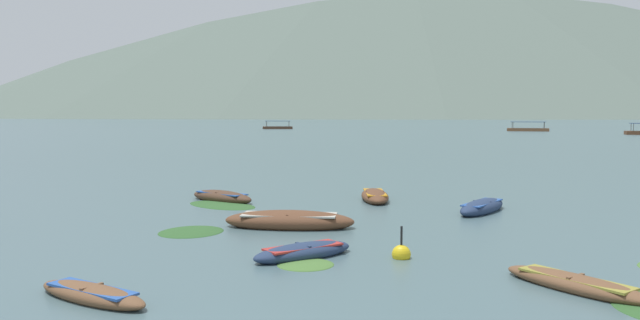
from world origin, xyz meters
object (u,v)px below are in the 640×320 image
(rowboat_2, at_px, (92,294))
(rowboat_3, at_px, (222,197))
(rowboat_7, at_px, (482,207))
(rowboat_4, at_px, (289,221))
(ferry_1, at_px, (278,127))
(rowboat_1, at_px, (303,252))
(ferry_0, at_px, (528,129))
(rowboat_0, at_px, (575,284))
(mooring_buoy, at_px, (401,254))
(rowboat_5, at_px, (375,196))

(rowboat_2, height_order, rowboat_3, rowboat_3)
(rowboat_2, bearing_deg, rowboat_7, 50.41)
(rowboat_4, xyz_separation_m, ferry_1, (-23.60, 153.20, 0.22))
(rowboat_1, bearing_deg, ferry_0, 73.30)
(ferry_0, bearing_deg, rowboat_0, -104.04)
(rowboat_7, bearing_deg, mooring_buoy, -114.08)
(rowboat_0, distance_m, rowboat_3, 17.00)
(rowboat_1, bearing_deg, rowboat_5, 79.70)
(rowboat_0, bearing_deg, rowboat_5, 107.15)
(rowboat_1, bearing_deg, rowboat_2, -133.96)
(rowboat_1, bearing_deg, rowboat_4, 102.39)
(ferry_0, bearing_deg, rowboat_1, -106.70)
(rowboat_0, distance_m, rowboat_2, 10.33)
(rowboat_0, xyz_separation_m, ferry_1, (-30.81, 160.03, 0.31))
(mooring_buoy, bearing_deg, rowboat_5, 93.07)
(rowboat_5, distance_m, ferry_0, 132.73)
(rowboat_4, distance_m, ferry_0, 140.18)
(rowboat_1, xyz_separation_m, rowboat_2, (-3.95, -4.09, -0.03))
(rowboat_0, height_order, rowboat_4, rowboat_4)
(rowboat_0, relative_size, mooring_buoy, 3.16)
(rowboat_1, bearing_deg, rowboat_3, 114.75)
(ferry_1, bearing_deg, rowboat_0, -79.10)
(rowboat_1, distance_m, rowboat_4, 4.41)
(rowboat_3, xyz_separation_m, rowboat_5, (6.82, 0.79, 0.00))
(rowboat_2, distance_m, ferry_0, 149.09)
(rowboat_2, relative_size, ferry_1, 0.35)
(rowboat_4, relative_size, mooring_buoy, 4.40)
(rowboat_3, distance_m, mooring_buoy, 12.65)
(rowboat_0, distance_m, rowboat_4, 9.93)
(rowboat_2, relative_size, rowboat_5, 0.84)
(rowboat_4, bearing_deg, ferry_1, 98.76)
(rowboat_2, bearing_deg, rowboat_4, 70.33)
(rowboat_1, height_order, rowboat_3, rowboat_3)
(rowboat_7, height_order, ferry_0, ferry_0)
(rowboat_7, bearing_deg, rowboat_4, -151.38)
(rowboat_4, bearing_deg, rowboat_5, 66.59)
(rowboat_0, height_order, rowboat_2, rowboat_0)
(ferry_0, xyz_separation_m, ferry_1, (-65.94, 19.57, 0.00))
(rowboat_3, relative_size, rowboat_4, 0.80)
(rowboat_3, relative_size, rowboat_5, 0.97)
(rowboat_2, distance_m, rowboat_5, 16.40)
(rowboat_5, bearing_deg, ferry_0, 72.75)
(rowboat_7, xyz_separation_m, ferry_1, (-30.79, 149.28, 0.25))
(rowboat_5, height_order, rowboat_7, rowboat_7)
(rowboat_4, bearing_deg, rowboat_0, -43.47)
(rowboat_1, bearing_deg, rowboat_7, 52.81)
(mooring_buoy, bearing_deg, rowboat_0, -36.20)
(rowboat_5, distance_m, ferry_1, 148.72)
(rowboat_3, distance_m, ferry_1, 148.44)
(rowboat_1, relative_size, rowboat_7, 0.79)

